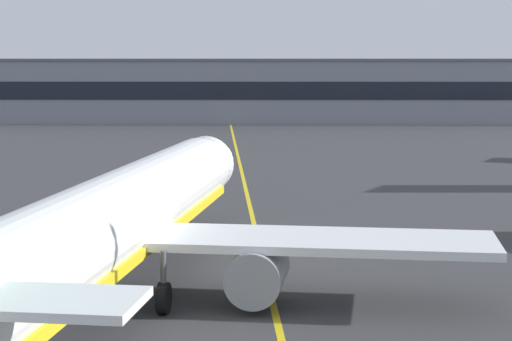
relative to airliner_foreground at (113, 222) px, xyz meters
name	(u,v)px	position (x,y,z in m)	size (l,w,h in m)	color
taxiway_centreline	(254,222)	(5.64, 18.94, -3.37)	(0.30, 180.00, 0.01)	yellow
airliner_foreground	(113,222)	(0.00, 0.00, 0.00)	(32.35, 41.48, 11.65)	white
safety_cone_by_nose_gear	(163,228)	(0.33, 15.51, -3.11)	(0.44, 0.44, 0.55)	orange
terminal_building	(296,91)	(11.04, 110.92, 1.79)	(113.25, 12.40, 10.30)	gray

